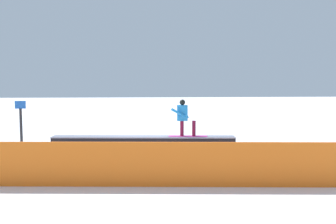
# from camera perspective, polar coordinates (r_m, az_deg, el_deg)

# --- Properties ---
(ground_plane) EXTENTS (120.00, 120.00, 0.00)m
(ground_plane) POSITION_cam_1_polar(r_m,az_deg,el_deg) (13.26, -4.16, -7.08)
(ground_plane) COLOR white
(grind_box) EXTENTS (7.08, 1.28, 0.70)m
(grind_box) POSITION_cam_1_polar(r_m,az_deg,el_deg) (13.20, -4.17, -5.74)
(grind_box) COLOR black
(grind_box) RESTS_ON ground_plane
(snowboarder) EXTENTS (1.51, 0.46, 1.43)m
(snowboarder) POSITION_cam_1_polar(r_m,az_deg,el_deg) (13.01, 2.68, -0.78)
(snowboarder) COLOR #C42F91
(snowboarder) RESTS_ON grind_box
(safety_fence) EXTENTS (10.58, 1.15, 1.19)m
(safety_fence) POSITION_cam_1_polar(r_m,az_deg,el_deg) (8.99, -3.63, -8.82)
(safety_fence) COLOR orange
(safety_fence) RESTS_ON ground_plane
(trail_marker) EXTENTS (0.40, 0.10, 2.07)m
(trail_marker) POSITION_cam_1_polar(r_m,az_deg,el_deg) (14.28, -23.56, -2.13)
(trail_marker) COLOR #262628
(trail_marker) RESTS_ON ground_plane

